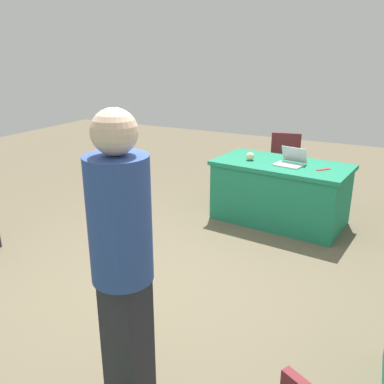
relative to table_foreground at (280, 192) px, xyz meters
The scene contains 7 objects.
ground_plane 2.14m from the table_foreground, 76.29° to the left, with size 14.40×14.40×0.00m, color brown.
table_foreground is the anchor object (origin of this frame).
chair_near_front 1.14m from the table_foreground, 77.31° to the right, with size 0.53×0.53×0.95m.
person_attendee_standing 3.32m from the table_foreground, 90.21° to the left, with size 0.41×0.41×1.82m.
laptop_silver 0.44m from the table_foreground, 155.13° to the left, with size 0.37×0.35×0.21m.
yarn_ball 0.59m from the table_foreground, ahead, with size 0.10×0.10×0.10m, color beige.
scissors_red 0.64m from the table_foreground, behind, with size 0.18×0.04×0.01m, color red.
Camera 1 is at (-1.78, 2.83, 2.08)m, focal length 38.76 mm.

